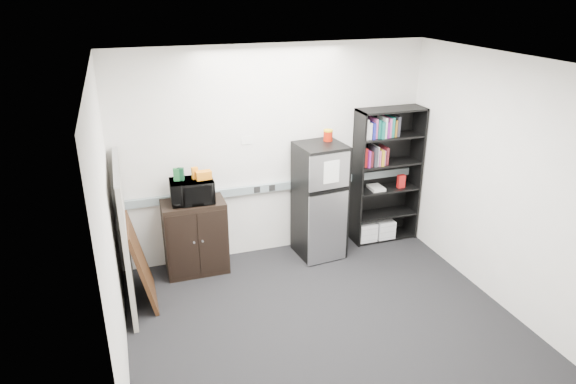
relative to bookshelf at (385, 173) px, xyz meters
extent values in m
plane|color=black|center=(-1.51, -1.57, -0.97)|extent=(4.00, 4.00, 0.00)
cube|color=white|center=(-1.51, 0.18, 0.38)|extent=(4.00, 0.02, 2.70)
cube|color=white|center=(0.49, -1.57, 0.38)|extent=(0.02, 3.50, 2.70)
cube|color=white|center=(-3.51, -1.57, 0.38)|extent=(0.02, 3.50, 2.70)
cube|color=white|center=(-1.51, -1.57, 1.73)|extent=(4.00, 3.50, 0.02)
cube|color=gray|center=(-1.51, 0.15, -0.07)|extent=(3.92, 0.05, 0.10)
cube|color=white|center=(-1.86, 0.18, 0.58)|extent=(0.14, 0.00, 0.10)
cube|color=black|center=(-0.41, -0.01, -0.05)|extent=(0.02, 0.34, 1.85)
cube|color=black|center=(0.46, -0.01, -0.05)|extent=(0.02, 0.34, 1.85)
cube|color=black|center=(0.02, 0.16, -0.05)|extent=(0.90, 0.02, 1.85)
cube|color=black|center=(0.02, -0.01, 0.87)|extent=(0.90, 0.34, 0.02)
cube|color=black|center=(0.02, -0.01, -0.95)|extent=(0.85, 0.32, 0.03)
cube|color=black|center=(0.02, -0.01, -0.60)|extent=(0.85, 0.32, 0.03)
cube|color=black|center=(0.02, -0.01, -0.23)|extent=(0.85, 0.32, 0.02)
cube|color=black|center=(0.02, -0.01, 0.14)|extent=(0.85, 0.32, 0.02)
cube|color=black|center=(0.02, -0.01, 0.51)|extent=(0.85, 0.32, 0.02)
cube|color=silver|center=(-0.26, -0.02, -0.81)|extent=(0.25, 0.30, 0.25)
cube|color=silver|center=(0.02, -0.02, -0.81)|extent=(0.25, 0.30, 0.25)
cube|color=gray|center=(-3.41, -0.49, -0.17)|extent=(0.05, 1.30, 1.60)
cube|color=#B2B2B7|center=(-3.41, -0.49, 0.64)|extent=(0.06, 1.30, 0.02)
cube|color=black|center=(-2.60, -0.06, -0.51)|extent=(0.74, 0.47, 0.93)
cube|color=black|center=(-2.78, -0.30, -0.51)|extent=(0.34, 0.01, 0.82)
cube|color=black|center=(-2.43, -0.30, -0.51)|extent=(0.34, 0.01, 0.82)
cylinder|color=#B2B2B7|center=(-2.65, -0.31, -0.46)|extent=(0.02, 0.02, 0.02)
cylinder|color=#B2B2B7|center=(-2.55, -0.31, -0.46)|extent=(0.02, 0.02, 0.02)
imported|color=black|center=(-2.60, -0.08, 0.10)|extent=(0.51, 0.36, 0.28)
cube|color=#185628|center=(-2.76, -0.05, 0.31)|extent=(0.08, 0.06, 0.15)
cube|color=#0C371E|center=(-2.71, -0.05, 0.31)|extent=(0.08, 0.07, 0.15)
cube|color=orange|center=(-2.55, -0.05, 0.31)|extent=(0.08, 0.06, 0.14)
cube|color=orange|center=(-2.46, -0.10, 0.29)|extent=(0.19, 0.11, 0.10)
cube|color=black|center=(-1.00, -0.14, -0.23)|extent=(0.62, 0.62, 1.49)
cube|color=#ABABAF|center=(-1.00, -0.43, 0.28)|extent=(0.54, 0.07, 0.45)
cube|color=#ABABAF|center=(-1.00, -0.43, -0.48)|extent=(0.54, 0.07, 0.95)
cube|color=black|center=(-1.00, -0.44, 0.02)|extent=(0.54, 0.06, 0.03)
cube|color=white|center=(-0.98, -0.44, 0.28)|extent=(0.21, 0.02, 0.28)
cube|color=black|center=(-1.00, -0.14, 0.52)|extent=(0.62, 0.62, 0.02)
cylinder|color=#A71A07|center=(-0.86, -0.02, 0.61)|extent=(0.12, 0.12, 0.14)
cylinder|color=gold|center=(-0.86, -0.02, 0.69)|extent=(0.12, 0.12, 0.02)
cube|color=black|center=(-3.28, -0.54, -0.48)|extent=(0.25, 0.76, 0.97)
cube|color=beige|center=(-3.25, -0.54, -0.48)|extent=(0.18, 0.65, 0.82)
camera|label=1|loc=(-3.30, -5.75, 2.36)|focal=32.00mm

